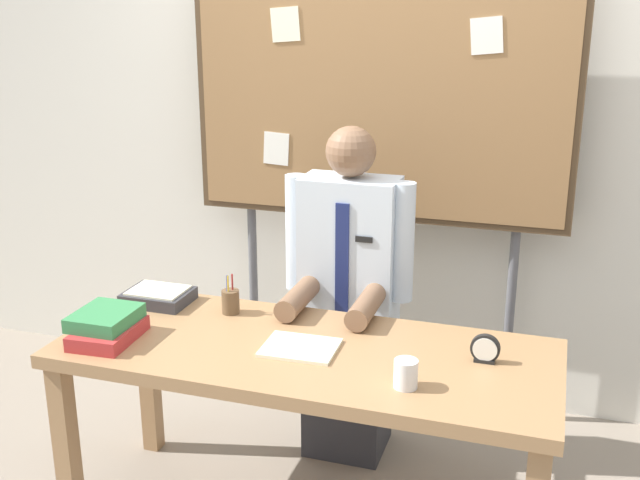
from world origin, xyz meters
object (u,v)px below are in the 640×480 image
object	(u,v)px
person	(348,308)
open_notebook	(300,348)
book_stack	(107,326)
desk	(305,370)
bulletin_board	(378,95)
pen_holder	(231,301)
coffee_mug	(406,374)
paper_tray	(158,296)
desk_clock	(485,350)

from	to	relation	value
person	open_notebook	xyz separation A→B (m)	(-0.01, -0.59, 0.08)
person	book_stack	distance (m)	1.02
desk	bulletin_board	world-z (taller)	bulletin_board
desk	pen_holder	world-z (taller)	pen_holder
coffee_mug	pen_holder	distance (m)	0.88
open_notebook	paper_tray	size ratio (longest dim) A/B	1.00
open_notebook	desk_clock	bearing A→B (deg)	8.92
person	book_stack	xyz separation A→B (m)	(-0.71, -0.72, 0.12)
desk_clock	coffee_mug	world-z (taller)	desk_clock
bulletin_board	pen_holder	distance (m)	1.16
open_notebook	desk_clock	world-z (taller)	desk_clock
open_notebook	paper_tray	distance (m)	0.74
book_stack	pen_holder	size ratio (longest dim) A/B	1.77
person	paper_tray	bearing A→B (deg)	-153.87
desk	pen_holder	size ratio (longest dim) A/B	11.13
bulletin_board	pen_holder	xyz separation A→B (m)	(-0.38, -0.81, -0.73)
desk_clock	paper_tray	size ratio (longest dim) A/B	0.39
desk_clock	desk	bearing A→B (deg)	-172.72
person	desk_clock	distance (m)	0.80
bulletin_board	desk_clock	bearing A→B (deg)	-56.45
open_notebook	book_stack	bearing A→B (deg)	-169.14
book_stack	open_notebook	world-z (taller)	book_stack
desk	bulletin_board	bearing A→B (deg)	90.01
desk	book_stack	world-z (taller)	book_stack
book_stack	pen_holder	distance (m)	0.49
coffee_mug	bulletin_board	bearing A→B (deg)	108.52
desk	person	world-z (taller)	person
book_stack	coffee_mug	size ratio (longest dim) A/B	3.02
open_notebook	coffee_mug	world-z (taller)	coffee_mug
desk_clock	bulletin_board	bearing A→B (deg)	123.55
book_stack	coffee_mug	distance (m)	1.11
desk_clock	pen_holder	xyz separation A→B (m)	(-1.01, 0.13, 0.00)
desk	bulletin_board	size ratio (longest dim) A/B	0.83
desk	book_stack	distance (m)	0.74
desk	paper_tray	distance (m)	0.75
book_stack	desk	bearing A→B (deg)	12.23
person	desk	bearing A→B (deg)	-90.00
pen_holder	bulletin_board	bearing A→B (deg)	64.62
bulletin_board	desk_clock	distance (m)	1.34
bulletin_board	coffee_mug	bearing A→B (deg)	-71.48
pen_holder	book_stack	bearing A→B (deg)	-131.97
bulletin_board	open_notebook	xyz separation A→B (m)	(-0.01, -1.04, -0.78)
pen_holder	open_notebook	bearing A→B (deg)	-31.68
desk_clock	coffee_mug	bearing A→B (deg)	-130.41
bulletin_board	book_stack	size ratio (longest dim) A/B	7.59
person	pen_holder	xyz separation A→B (m)	(-0.38, -0.36, 0.12)
desk_clock	coffee_mug	xyz separation A→B (m)	(-0.22, -0.26, 0.00)
desk	open_notebook	world-z (taller)	open_notebook
desk	person	xyz separation A→B (m)	(0.00, 0.57, 0.02)
desk_clock	pen_holder	bearing A→B (deg)	172.63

